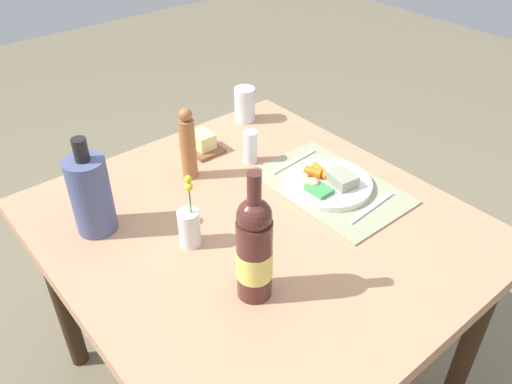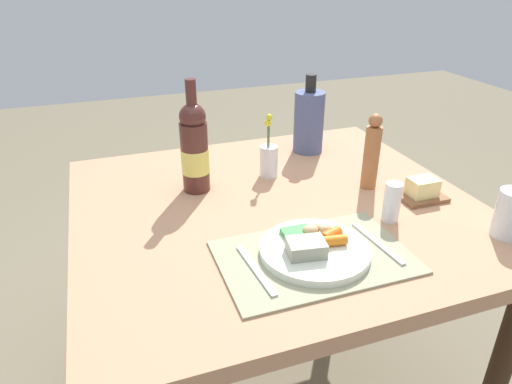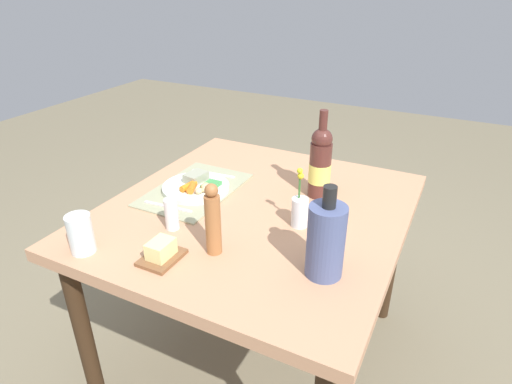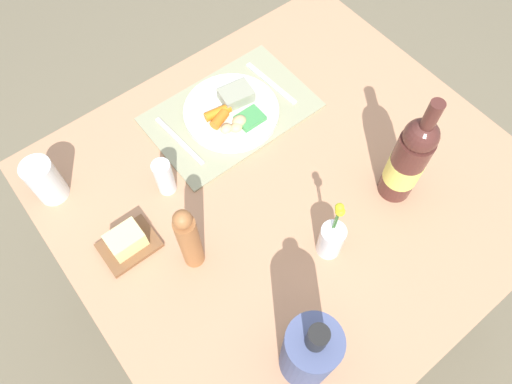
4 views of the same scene
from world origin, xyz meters
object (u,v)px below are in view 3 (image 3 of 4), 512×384
water_tumbler (81,236)px  cooler_bottle (326,240)px  wine_bottle (320,163)px  pepper_mill (213,220)px  dinner_plate (196,186)px  knife (168,206)px  butter_dish (161,252)px  fork (213,174)px  salt_shaker (172,214)px  flower_vase (300,210)px  dining_table (256,226)px

water_tumbler → cooler_bottle: size_ratio=0.45×
wine_bottle → pepper_mill: 0.52m
dinner_plate → water_tumbler: size_ratio=2.08×
knife → butter_dish: bearing=29.5°
fork → butter_dish: butter_dish is taller
pepper_mill → cooler_bottle: 0.33m
butter_dish → water_tumbler: bearing=-72.9°
salt_shaker → fork: bearing=-166.4°
cooler_bottle → butter_dish: (0.15, -0.45, -0.09)m
cooler_bottle → wine_bottle: bearing=-158.8°
flower_vase → water_tumbler: (0.44, -0.53, -0.00)m
butter_dish → dining_table: bearing=165.3°
dining_table → fork: bearing=-120.1°
wine_bottle → flower_vase: 0.25m
cooler_bottle → butter_dish: 0.48m
dining_table → salt_shaker: bearing=-36.1°
flower_vase → water_tumbler: size_ratio=1.67×
wine_bottle → dining_table: bearing=-41.1°
pepper_mill → flower_vase: bearing=146.2°
fork → dining_table: bearing=55.7°
dining_table → wine_bottle: 0.33m
dinner_plate → dining_table: bearing=87.3°
fork → knife: (0.31, 0.00, 0.00)m
dinner_plate → water_tumbler: bearing=-9.4°
wine_bottle → fork: bearing=-86.2°
dining_table → flower_vase: bearing=76.6°
fork → flower_vase: flower_vase is taller
pepper_mill → cooler_bottle: cooler_bottle is taller
dining_table → fork: fork is taller
wine_bottle → butter_dish: 0.67m
pepper_mill → cooler_bottle: (-0.05, 0.33, 0.00)m
dining_table → butter_dish: (0.41, -0.11, 0.11)m
dinner_plate → fork: size_ratio=1.32×
knife → wine_bottle: (-0.34, 0.45, 0.12)m
flower_vase → cooler_bottle: bearing=36.7°
dinner_plate → butter_dish: 0.45m
dining_table → cooler_bottle: (0.25, 0.34, 0.19)m
fork → salt_shaker: (0.41, 0.10, 0.05)m
dining_table → water_tumbler: (0.48, -0.35, 0.14)m
dinner_plate → knife: bearing=-5.2°
fork → dinner_plate: bearing=2.8°
knife → salt_shaker: bearing=39.6°
salt_shaker → pepper_mill: (0.05, 0.19, 0.06)m
knife → water_tumbler: bearing=-15.7°
dinner_plate → cooler_bottle: cooler_bottle is taller
salt_shaker → knife: bearing=-136.1°
wine_bottle → knife: bearing=-52.5°
dining_table → pepper_mill: pepper_mill is taller
knife → dinner_plate: bearing=170.4°
pepper_mill → water_tumbler: bearing=-63.6°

